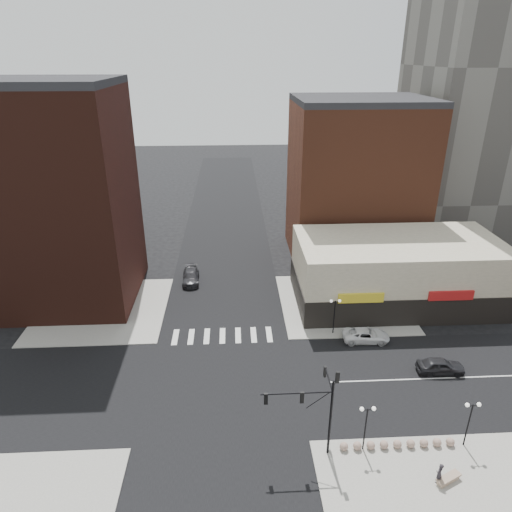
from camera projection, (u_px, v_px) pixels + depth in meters
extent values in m
plane|color=black|center=(222.00, 386.00, 42.16)|extent=(240.00, 240.00, 0.00)
cube|color=black|center=(222.00, 386.00, 42.16)|extent=(200.00, 14.00, 0.02)
cube|color=black|center=(222.00, 386.00, 42.16)|extent=(14.00, 200.00, 0.02)
cube|color=gray|center=(103.00, 309.00, 54.65)|extent=(15.00, 15.00, 0.12)
cube|color=gray|center=(342.00, 303.00, 56.05)|extent=(15.00, 15.00, 0.12)
cube|color=#381912|center=(58.00, 200.00, 53.00)|extent=(16.00, 15.00, 25.00)
cube|color=#381912|center=(13.00, 212.00, 69.15)|extent=(20.00, 18.00, 12.00)
cube|color=brown|center=(355.00, 183.00, 65.47)|extent=(18.00, 15.00, 22.00)
cube|color=beige|center=(397.00, 271.00, 55.21)|extent=(24.00, 12.00, 8.00)
cube|color=black|center=(394.00, 288.00, 56.15)|extent=(24.20, 12.20, 3.40)
cylinder|color=black|center=(330.00, 419.00, 33.66)|extent=(0.18, 0.18, 7.00)
cylinder|color=black|center=(297.00, 393.00, 32.51)|extent=(5.20, 0.11, 0.11)
cylinder|color=black|center=(318.00, 400.00, 32.87)|extent=(1.72, 0.06, 1.46)
cylinder|color=black|center=(329.00, 378.00, 34.00)|extent=(0.11, 3.00, 0.11)
cube|color=black|center=(266.00, 399.00, 32.57)|extent=(0.28, 0.18, 0.95)
sphere|color=red|center=(266.00, 395.00, 32.44)|extent=(0.16, 0.16, 0.16)
cube|color=black|center=(302.00, 397.00, 32.69)|extent=(0.28, 0.18, 0.95)
sphere|color=red|center=(302.00, 394.00, 32.57)|extent=(0.16, 0.16, 0.16)
cube|color=black|center=(325.00, 371.00, 35.35)|extent=(0.18, 0.28, 0.95)
sphere|color=red|center=(325.00, 368.00, 35.23)|extent=(0.16, 0.16, 0.16)
cube|color=black|center=(337.00, 377.00, 32.11)|extent=(0.28, 0.18, 0.95)
sphere|color=red|center=(338.00, 374.00, 31.99)|extent=(0.16, 0.16, 0.16)
cylinder|color=black|center=(365.00, 429.00, 34.54)|extent=(0.11, 0.11, 4.00)
cylinder|color=black|center=(368.00, 410.00, 33.76)|extent=(0.90, 0.06, 0.06)
sphere|color=white|center=(362.00, 409.00, 33.70)|extent=(0.32, 0.32, 0.32)
sphere|color=white|center=(374.00, 409.00, 33.74)|extent=(0.32, 0.32, 0.32)
cylinder|color=black|center=(468.00, 425.00, 34.92)|extent=(0.11, 0.11, 4.00)
cylinder|color=black|center=(473.00, 406.00, 34.15)|extent=(0.90, 0.06, 0.06)
sphere|color=white|center=(467.00, 405.00, 34.08)|extent=(0.32, 0.32, 0.32)
sphere|color=white|center=(479.00, 405.00, 34.13)|extent=(0.32, 0.32, 0.32)
cylinder|color=black|center=(334.00, 317.00, 49.17)|extent=(0.11, 0.11, 4.00)
cylinder|color=black|center=(335.00, 302.00, 48.39)|extent=(0.90, 0.06, 0.06)
sphere|color=white|center=(331.00, 301.00, 48.33)|extent=(0.32, 0.32, 0.32)
sphere|color=white|center=(340.00, 301.00, 48.37)|extent=(0.32, 0.32, 0.32)
sphere|color=gray|center=(344.00, 446.00, 35.15)|extent=(0.65, 0.65, 0.65)
sphere|color=gray|center=(357.00, 446.00, 35.20)|extent=(0.65, 0.65, 0.65)
sphere|color=gray|center=(371.00, 445.00, 35.25)|extent=(0.65, 0.65, 0.65)
sphere|color=gray|center=(384.00, 445.00, 35.30)|extent=(0.65, 0.65, 0.65)
sphere|color=gray|center=(397.00, 444.00, 35.35)|extent=(0.65, 0.65, 0.65)
sphere|color=gray|center=(411.00, 444.00, 35.40)|extent=(0.65, 0.65, 0.65)
sphere|color=gray|center=(424.00, 443.00, 35.45)|extent=(0.65, 0.65, 0.65)
sphere|color=gray|center=(437.00, 442.00, 35.50)|extent=(0.65, 0.65, 0.65)
sphere|color=gray|center=(450.00, 442.00, 35.55)|extent=(0.65, 0.65, 0.65)
imported|color=white|center=(366.00, 335.00, 48.54)|extent=(5.06, 2.52, 1.38)
imported|color=black|center=(441.00, 366.00, 43.68)|extent=(4.57, 2.11, 1.52)
imported|color=black|center=(191.00, 276.00, 61.08)|extent=(2.42, 5.44, 1.55)
imported|color=#29252B|center=(439.00, 473.00, 32.28)|extent=(0.73, 0.72, 1.71)
cube|color=gray|center=(448.00, 480.00, 32.61)|extent=(1.81, 1.19, 0.33)
cube|color=gray|center=(449.00, 477.00, 32.51)|extent=(2.06, 1.38, 0.13)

